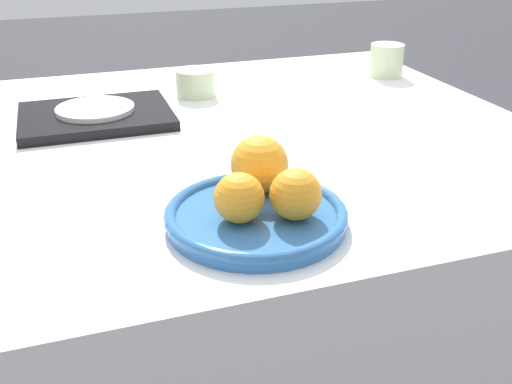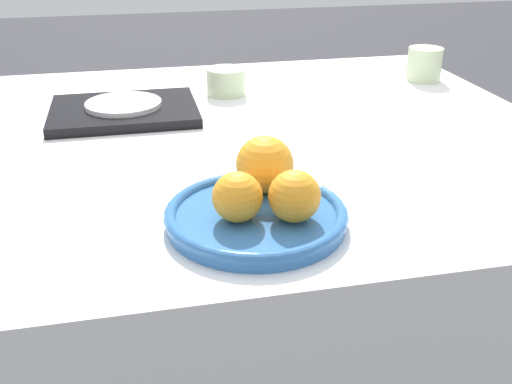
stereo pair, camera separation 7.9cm
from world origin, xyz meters
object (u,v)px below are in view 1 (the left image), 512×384
at_px(serving_tray, 96,116).
at_px(fruit_platter, 256,216).
at_px(orange_0, 239,198).
at_px(cup_0, 196,83).
at_px(side_plate, 95,109).
at_px(cup_1, 386,60).
at_px(orange_1, 259,164).
at_px(orange_2, 296,194).

bearing_deg(serving_tray, fruit_platter, -72.09).
relative_size(orange_0, cup_0, 0.75).
bearing_deg(side_plate, cup_1, 9.70).
bearing_deg(orange_1, cup_0, 86.04).
xyz_separation_m(orange_2, cup_0, (0.02, 0.65, -0.02)).
height_order(orange_0, orange_2, orange_2).
xyz_separation_m(serving_tray, side_plate, (0.00, 0.00, 0.02)).
bearing_deg(serving_tray, cup_1, 9.70).
height_order(serving_tray, side_plate, side_plate).
distance_m(orange_0, side_plate, 0.55).
height_order(fruit_platter, orange_2, orange_2).
bearing_deg(serving_tray, orange_1, -66.78).
bearing_deg(fruit_platter, orange_2, -33.39).
bearing_deg(orange_2, cup_1, 52.25).
bearing_deg(cup_0, side_plate, -155.19).
xyz_separation_m(orange_2, cup_1, (0.52, 0.67, -0.01)).
distance_m(orange_1, side_plate, 0.49).
relative_size(cup_0, cup_1, 1.06).
height_order(fruit_platter, cup_0, cup_0).
relative_size(fruit_platter, cup_0, 2.80).
distance_m(orange_2, cup_0, 0.65).
bearing_deg(orange_0, orange_2, -12.31).
bearing_deg(cup_1, fruit_platter, -131.34).
bearing_deg(orange_2, fruit_platter, 146.61).
bearing_deg(serving_tray, orange_0, -75.30).
bearing_deg(orange_0, fruit_platter, 26.29).
xyz_separation_m(fruit_platter, side_plate, (-0.17, 0.52, 0.01)).
relative_size(orange_1, cup_0, 0.93).
relative_size(orange_1, cup_1, 0.99).
bearing_deg(orange_0, orange_1, 55.15).
relative_size(fruit_platter, orange_1, 3.00).
xyz_separation_m(orange_0, cup_0, (0.09, 0.64, -0.02)).
distance_m(fruit_platter, serving_tray, 0.54).
distance_m(orange_1, serving_tray, 0.49).
relative_size(orange_0, orange_1, 0.81).
bearing_deg(side_plate, orange_0, -75.30).
relative_size(fruit_platter, side_plate, 1.61).
relative_size(orange_2, serving_tray, 0.23).
bearing_deg(cup_0, orange_0, -98.33).
distance_m(orange_1, orange_2, 0.10).
distance_m(orange_0, cup_0, 0.64).
height_order(orange_0, orange_1, orange_1).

